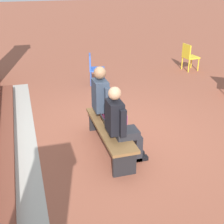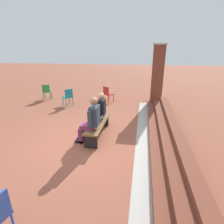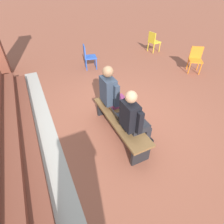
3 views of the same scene
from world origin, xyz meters
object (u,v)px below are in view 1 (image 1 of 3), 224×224
object	(u,v)px
plastic_chair_near_bench_right	(189,55)
plastic_chair_foreground	(94,67)
bench	(110,132)
person_student	(121,123)
person_adult	(106,101)
laptop	(109,124)

from	to	relation	value
plastic_chair_near_bench_right	plastic_chair_foreground	distance (m)	3.18
bench	person_student	world-z (taller)	person_student
person_adult	bench	bearing A→B (deg)	171.58
laptop	plastic_chair_near_bench_right	xyz separation A→B (m)	(3.91, -3.74, -0.02)
person_student	plastic_chair_near_bench_right	xyz separation A→B (m)	(4.33, -3.67, -0.23)
person_student	laptop	size ratio (longest dim) A/B	4.14
bench	laptop	world-z (taller)	laptop
person_student	laptop	xyz separation A→B (m)	(0.41, 0.08, -0.21)
plastic_chair_foreground	bench	bearing A→B (deg)	170.70
bench	person_adult	size ratio (longest dim) A/B	1.29
bench	person_student	size ratio (longest dim) A/B	1.36
person_adult	laptop	xyz separation A→B (m)	(-0.47, 0.08, -0.24)
person_student	person_adult	distance (m)	0.88
bench	laptop	size ratio (longest dim) A/B	5.63
bench	plastic_chair_foreground	bearing A→B (deg)	-9.30
plastic_chair_foreground	laptop	bearing A→B (deg)	170.48
person_adult	plastic_chair_near_bench_right	xyz separation A→B (m)	(3.45, -3.66, -0.26)
person_adult	laptop	distance (m)	0.53
plastic_chair_near_bench_right	bench	bearing A→B (deg)	136.43
person_student	plastic_chair_foreground	bearing A→B (deg)	-7.41
laptop	plastic_chair_foreground	distance (m)	3.55
person_student	plastic_chair_foreground	distance (m)	3.95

